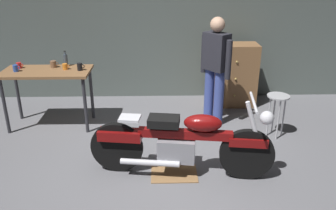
{
  "coord_description": "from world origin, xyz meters",
  "views": [
    {
      "loc": [
        -0.05,
        -3.57,
        2.42
      ],
      "look_at": [
        0.06,
        0.7,
        0.65
      ],
      "focal_mm": 37.45,
      "sensor_mm": 36.0,
      "label": 1
    }
  ],
  "objects_px": {
    "mug_blue_enamel": "(16,68)",
    "mug_black_matte": "(80,67)",
    "wooden_dresser": "(233,75)",
    "mug_red_diner": "(19,65)",
    "mug_orange_travel": "(65,67)",
    "bottle": "(66,60)",
    "person_standing": "(215,67)",
    "mug_brown_stoneware": "(53,64)",
    "motorcycle": "(182,142)",
    "shop_stool": "(277,105)"
  },
  "relations": [
    {
      "from": "mug_blue_enamel",
      "to": "mug_black_matte",
      "type": "height_order",
      "value": "mug_black_matte"
    },
    {
      "from": "wooden_dresser",
      "to": "mug_blue_enamel",
      "type": "height_order",
      "value": "wooden_dresser"
    },
    {
      "from": "mug_blue_enamel",
      "to": "mug_red_diner",
      "type": "bearing_deg",
      "value": 94.73
    },
    {
      "from": "mug_orange_travel",
      "to": "mug_black_matte",
      "type": "distance_m",
      "value": 0.24
    },
    {
      "from": "mug_red_diner",
      "to": "bottle",
      "type": "relative_size",
      "value": 0.43
    },
    {
      "from": "bottle",
      "to": "mug_orange_travel",
      "type": "bearing_deg",
      "value": -80.04
    },
    {
      "from": "person_standing",
      "to": "mug_brown_stoneware",
      "type": "distance_m",
      "value": 2.47
    },
    {
      "from": "motorcycle",
      "to": "mug_brown_stoneware",
      "type": "bearing_deg",
      "value": 147.44
    },
    {
      "from": "motorcycle",
      "to": "person_standing",
      "type": "relative_size",
      "value": 1.31
    },
    {
      "from": "mug_red_diner",
      "to": "person_standing",
      "type": "bearing_deg",
      "value": -1.44
    },
    {
      "from": "mug_red_diner",
      "to": "motorcycle",
      "type": "bearing_deg",
      "value": -33.06
    },
    {
      "from": "shop_stool",
      "to": "mug_blue_enamel",
      "type": "relative_size",
      "value": 6.09
    },
    {
      "from": "mug_black_matte",
      "to": "bottle",
      "type": "xyz_separation_m",
      "value": [
        -0.27,
        0.24,
        0.04
      ]
    },
    {
      "from": "motorcycle",
      "to": "shop_stool",
      "type": "xyz_separation_m",
      "value": [
        1.43,
        0.99,
        0.05
      ]
    },
    {
      "from": "bottle",
      "to": "mug_blue_enamel",
      "type": "bearing_deg",
      "value": -157.28
    },
    {
      "from": "motorcycle",
      "to": "mug_red_diner",
      "type": "relative_size",
      "value": 20.88
    },
    {
      "from": "mug_red_diner",
      "to": "bottle",
      "type": "height_order",
      "value": "bottle"
    },
    {
      "from": "mug_red_diner",
      "to": "mug_black_matte",
      "type": "bearing_deg",
      "value": -7.91
    },
    {
      "from": "motorcycle",
      "to": "mug_red_diner",
      "type": "bearing_deg",
      "value": 154.58
    },
    {
      "from": "motorcycle",
      "to": "bottle",
      "type": "height_order",
      "value": "bottle"
    },
    {
      "from": "mug_red_diner",
      "to": "mug_orange_travel",
      "type": "bearing_deg",
      "value": -6.52
    },
    {
      "from": "person_standing",
      "to": "shop_stool",
      "type": "xyz_separation_m",
      "value": [
        0.84,
        -0.5,
        -0.43
      ]
    },
    {
      "from": "shop_stool",
      "to": "mug_orange_travel",
      "type": "bearing_deg",
      "value": 171.06
    },
    {
      "from": "mug_red_diner",
      "to": "mug_orange_travel",
      "type": "xyz_separation_m",
      "value": [
        0.72,
        -0.08,
        0.0
      ]
    },
    {
      "from": "mug_orange_travel",
      "to": "mug_brown_stoneware",
      "type": "height_order",
      "value": "mug_brown_stoneware"
    },
    {
      "from": "shop_stool",
      "to": "mug_blue_enamel",
      "type": "distance_m",
      "value": 3.86
    },
    {
      "from": "motorcycle",
      "to": "person_standing",
      "type": "bearing_deg",
      "value": 75.95
    },
    {
      "from": "shop_stool",
      "to": "mug_red_diner",
      "type": "xyz_separation_m",
      "value": [
        -3.82,
        0.57,
        0.45
      ]
    },
    {
      "from": "mug_black_matte",
      "to": "bottle",
      "type": "distance_m",
      "value": 0.36
    },
    {
      "from": "mug_brown_stoneware",
      "to": "mug_black_matte",
      "type": "bearing_deg",
      "value": -20.59
    },
    {
      "from": "mug_red_diner",
      "to": "mug_orange_travel",
      "type": "relative_size",
      "value": 1.0
    },
    {
      "from": "mug_blue_enamel",
      "to": "bottle",
      "type": "bearing_deg",
      "value": 22.72
    },
    {
      "from": "motorcycle",
      "to": "mug_orange_travel",
      "type": "height_order",
      "value": "motorcycle"
    },
    {
      "from": "mug_black_matte",
      "to": "mug_red_diner",
      "type": "bearing_deg",
      "value": 172.09
    },
    {
      "from": "shop_stool",
      "to": "mug_brown_stoneware",
      "type": "xyz_separation_m",
      "value": [
        -3.31,
        0.6,
        0.45
      ]
    },
    {
      "from": "mug_red_diner",
      "to": "mug_black_matte",
      "type": "xyz_separation_m",
      "value": [
        0.95,
        -0.13,
        0.01
      ]
    },
    {
      "from": "motorcycle",
      "to": "mug_orange_travel",
      "type": "distance_m",
      "value": 2.29
    },
    {
      "from": "mug_brown_stoneware",
      "to": "mug_black_matte",
      "type": "distance_m",
      "value": 0.47
    },
    {
      "from": "wooden_dresser",
      "to": "mug_red_diner",
      "type": "xyz_separation_m",
      "value": [
        -3.42,
        -0.69,
        0.39
      ]
    },
    {
      "from": "mug_red_diner",
      "to": "mug_brown_stoneware",
      "type": "distance_m",
      "value": 0.51
    },
    {
      "from": "wooden_dresser",
      "to": "bottle",
      "type": "xyz_separation_m",
      "value": [
        -2.74,
        -0.58,
        0.45
      ]
    },
    {
      "from": "wooden_dresser",
      "to": "mug_brown_stoneware",
      "type": "bearing_deg",
      "value": -167.34
    },
    {
      "from": "wooden_dresser",
      "to": "mug_red_diner",
      "type": "distance_m",
      "value": 3.51
    },
    {
      "from": "mug_red_diner",
      "to": "mug_brown_stoneware",
      "type": "relative_size",
      "value": 0.85
    },
    {
      "from": "mug_brown_stoneware",
      "to": "mug_black_matte",
      "type": "xyz_separation_m",
      "value": [
        0.44,
        -0.16,
        0.0
      ]
    },
    {
      "from": "motorcycle",
      "to": "mug_blue_enamel",
      "type": "bearing_deg",
      "value": 157.4
    },
    {
      "from": "motorcycle",
      "to": "mug_black_matte",
      "type": "relative_size",
      "value": 19.53
    },
    {
      "from": "mug_blue_enamel",
      "to": "mug_brown_stoneware",
      "type": "height_order",
      "value": "mug_brown_stoneware"
    },
    {
      "from": "bottle",
      "to": "mug_red_diner",
      "type": "bearing_deg",
      "value": -170.92
    },
    {
      "from": "shop_stool",
      "to": "mug_brown_stoneware",
      "type": "distance_m",
      "value": 3.4
    }
  ]
}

